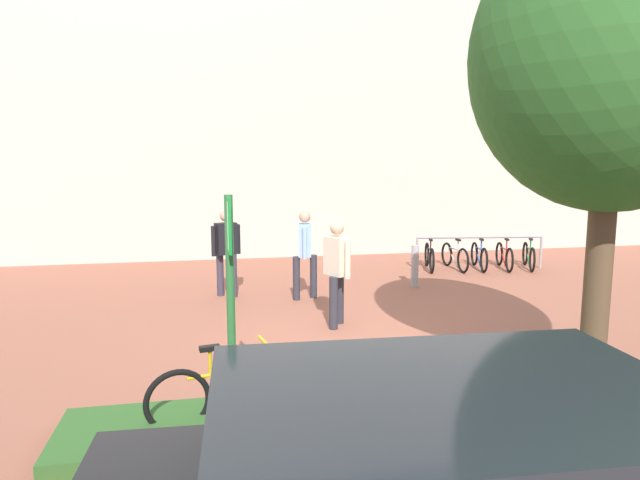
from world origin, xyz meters
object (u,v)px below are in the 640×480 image
object	(u,v)px
person_shirt_blue	(305,249)
person_suited_dark	(226,247)
bollard_steel	(415,266)
person_shirt_white	(337,267)
bike_at_sign	(229,391)
parking_sign_post	(230,281)
tree_sidewalk	(614,58)
bike_rack_cluster	(479,255)

from	to	relation	value
person_shirt_blue	person_suited_dark	world-z (taller)	same
bollard_steel	person_shirt_white	bearing A→B (deg)	-133.03
bollard_steel	bike_at_sign	bearing A→B (deg)	-126.65
parking_sign_post	bollard_steel	bearing A→B (deg)	54.64
bollard_steel	tree_sidewalk	bearing A→B (deg)	-91.34
parking_sign_post	person_shirt_white	world-z (taller)	parking_sign_post
bollard_steel	person_shirt_blue	size ratio (longest dim) A/B	0.52
bike_rack_cluster	person_shirt_white	size ratio (longest dim) A/B	1.85
bike_at_sign	bike_rack_cluster	distance (m)	9.50
person_shirt_white	person_suited_dark	size ratio (longest dim) A/B	1.00
bike_at_sign	person_shirt_white	distance (m)	3.62
person_shirt_blue	person_shirt_white	world-z (taller)	same
bike_at_sign	bike_rack_cluster	xyz separation A→B (m)	(6.38, 7.04, -0.00)
tree_sidewalk	person_suited_dark	bearing A→B (deg)	123.95
tree_sidewalk	bike_rack_cluster	xyz separation A→B (m)	(2.43, 7.30, -3.36)
bollard_steel	person_shirt_white	size ratio (longest dim) A/B	0.52
parking_sign_post	bike_rack_cluster	distance (m)	9.72
parking_sign_post	person_shirt_blue	distance (m)	5.42
bike_rack_cluster	bollard_steel	xyz separation A→B (m)	(-2.29, -1.55, 0.10)
bollard_steel	person_suited_dark	distance (m)	4.00
tree_sidewalk	person_shirt_blue	distance (m)	6.31
parking_sign_post	bike_rack_cluster	size ratio (longest dim) A/B	0.74
person_shirt_white	bike_at_sign	bearing A→B (deg)	-120.70
tree_sidewalk	bike_at_sign	distance (m)	5.19
tree_sidewalk	bike_rack_cluster	world-z (taller)	tree_sidewalk
parking_sign_post	person_suited_dark	distance (m)	5.68
bike_at_sign	person_suited_dark	xyz separation A→B (m)	(0.12, 5.43, 0.63)
person_suited_dark	bollard_steel	bearing A→B (deg)	0.90
tree_sidewalk	bike_at_sign	bearing A→B (deg)	176.26
bollard_steel	person_shirt_white	xyz separation A→B (m)	(-2.27, -2.43, 0.53)
parking_sign_post	bollard_steel	distance (m)	7.09
bike_at_sign	person_shirt_blue	bearing A→B (deg)	71.89
bike_at_sign	bike_rack_cluster	world-z (taller)	bike_at_sign
bike_rack_cluster	person_suited_dark	distance (m)	6.49
bike_at_sign	person_shirt_blue	size ratio (longest dim) A/B	0.96
parking_sign_post	person_shirt_white	xyz separation A→B (m)	(1.79, 3.28, -0.56)
tree_sidewalk	person_suited_dark	size ratio (longest dim) A/B	3.10
bike_rack_cluster	person_suited_dark	xyz separation A→B (m)	(-6.25, -1.61, 0.64)
bike_at_sign	bollard_steel	distance (m)	6.84
bike_at_sign	tree_sidewalk	bearing A→B (deg)	-3.74
bike_at_sign	parking_sign_post	bearing A→B (deg)	-82.33
tree_sidewalk	bike_rack_cluster	bearing A→B (deg)	71.60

